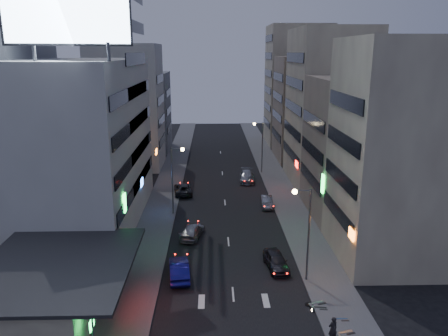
{
  "coord_description": "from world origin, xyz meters",
  "views": [
    {
      "loc": [
        -1.58,
        -27.05,
        18.73
      ],
      "look_at": [
        -0.27,
        20.56,
        6.05
      ],
      "focal_mm": 35.0,
      "sensor_mm": 36.0,
      "label": 1
    }
  ],
  "objects_px": {
    "road_car_blue": "(179,269)",
    "parked_car_right_near": "(276,261)",
    "road_car_silver": "(192,231)",
    "scooter_blue": "(348,312)",
    "person": "(333,329)",
    "parked_car_right_far": "(247,176)",
    "scooter_black_b": "(327,301)",
    "scooter_silver_b": "(323,294)",
    "scooter_black_a": "(355,330)",
    "parked_car_left": "(183,189)",
    "parked_car_right_mid": "(267,202)",
    "scooter_silver_a": "(352,323)"
  },
  "relations": [
    {
      "from": "parked_car_right_far",
      "to": "scooter_black_a",
      "type": "bearing_deg",
      "value": -79.92
    },
    {
      "from": "parked_car_right_near",
      "to": "scooter_silver_b",
      "type": "xyz_separation_m",
      "value": [
        2.83,
        -5.5,
        -0.04
      ]
    },
    {
      "from": "scooter_black_a",
      "to": "scooter_silver_a",
      "type": "relative_size",
      "value": 1.07
    },
    {
      "from": "parked_car_right_far",
      "to": "road_car_silver",
      "type": "height_order",
      "value": "parked_car_right_far"
    },
    {
      "from": "parked_car_right_far",
      "to": "road_car_blue",
      "type": "distance_m",
      "value": 29.7
    },
    {
      "from": "road_car_silver",
      "to": "scooter_blue",
      "type": "relative_size",
      "value": 2.88
    },
    {
      "from": "parked_car_right_far",
      "to": "scooter_blue",
      "type": "relative_size",
      "value": 3.28
    },
    {
      "from": "parked_car_right_far",
      "to": "parked_car_right_mid",
      "type": "bearing_deg",
      "value": -78.37
    },
    {
      "from": "parked_car_right_mid",
      "to": "scooter_black_b",
      "type": "height_order",
      "value": "parked_car_right_mid"
    },
    {
      "from": "scooter_black_b",
      "to": "scooter_silver_b",
      "type": "height_order",
      "value": "scooter_silver_b"
    },
    {
      "from": "parked_car_right_near",
      "to": "person",
      "type": "xyz_separation_m",
      "value": [
        2.25,
        -10.41,
        0.29
      ]
    },
    {
      "from": "road_car_blue",
      "to": "road_car_silver",
      "type": "height_order",
      "value": "road_car_blue"
    },
    {
      "from": "road_car_silver",
      "to": "scooter_silver_b",
      "type": "xyz_separation_m",
      "value": [
        10.62,
        -12.54,
        0.02
      ]
    },
    {
      "from": "parked_car_right_far",
      "to": "scooter_black_a",
      "type": "distance_m",
      "value": 37.51
    },
    {
      "from": "road_car_blue",
      "to": "scooter_silver_a",
      "type": "bearing_deg",
      "value": 140.98
    },
    {
      "from": "parked_car_left",
      "to": "road_car_blue",
      "type": "relative_size",
      "value": 1.07
    },
    {
      "from": "parked_car_right_mid",
      "to": "road_car_silver",
      "type": "bearing_deg",
      "value": -132.11
    },
    {
      "from": "road_car_blue",
      "to": "scooter_silver_b",
      "type": "relative_size",
      "value": 2.48
    },
    {
      "from": "person",
      "to": "scooter_blue",
      "type": "height_order",
      "value": "person"
    },
    {
      "from": "scooter_silver_a",
      "to": "person",
      "type": "bearing_deg",
      "value": 109.61
    },
    {
      "from": "road_car_silver",
      "to": "parked_car_right_near",
      "type": "bearing_deg",
      "value": 150.33
    },
    {
      "from": "scooter_silver_b",
      "to": "scooter_blue",
      "type": "bearing_deg",
      "value": -171.43
    },
    {
      "from": "parked_car_right_mid",
      "to": "road_car_blue",
      "type": "height_order",
      "value": "road_car_blue"
    },
    {
      "from": "scooter_blue",
      "to": "person",
      "type": "bearing_deg",
      "value": 145.71
    },
    {
      "from": "road_car_blue",
      "to": "parked_car_right_mid",
      "type": "bearing_deg",
      "value": -125.81
    },
    {
      "from": "road_car_blue",
      "to": "scooter_silver_b",
      "type": "distance_m",
      "value": 12.09
    },
    {
      "from": "scooter_silver_b",
      "to": "parked_car_right_far",
      "type": "bearing_deg",
      "value": -13.75
    },
    {
      "from": "road_car_blue",
      "to": "parked_car_right_near",
      "type": "bearing_deg",
      "value": -177.61
    },
    {
      "from": "scooter_blue",
      "to": "scooter_black_b",
      "type": "height_order",
      "value": "scooter_black_b"
    },
    {
      "from": "parked_car_right_near",
      "to": "road_car_silver",
      "type": "height_order",
      "value": "parked_car_right_near"
    },
    {
      "from": "road_car_blue",
      "to": "scooter_black_b",
      "type": "distance_m",
      "value": 12.54
    },
    {
      "from": "parked_car_right_far",
      "to": "person",
      "type": "distance_m",
      "value": 37.7
    },
    {
      "from": "road_car_blue",
      "to": "scooter_black_a",
      "type": "distance_m",
      "value": 15.16
    },
    {
      "from": "road_car_silver",
      "to": "scooter_black_b",
      "type": "distance_m",
      "value": 17.22
    },
    {
      "from": "parked_car_right_near",
      "to": "scooter_silver_a",
      "type": "height_order",
      "value": "parked_car_right_near"
    },
    {
      "from": "road_car_silver",
      "to": "scooter_black_a",
      "type": "height_order",
      "value": "road_car_silver"
    },
    {
      "from": "parked_car_right_far",
      "to": "scooter_black_b",
      "type": "relative_size",
      "value": 3.25
    },
    {
      "from": "scooter_black_a",
      "to": "parked_car_left",
      "type": "bearing_deg",
      "value": 31.25
    },
    {
      "from": "parked_car_right_near",
      "to": "road_car_silver",
      "type": "bearing_deg",
      "value": 130.78
    },
    {
      "from": "road_car_silver",
      "to": "scooter_blue",
      "type": "height_order",
      "value": "road_car_silver"
    },
    {
      "from": "scooter_silver_a",
      "to": "road_car_blue",
      "type": "bearing_deg",
      "value": 42.3
    },
    {
      "from": "road_car_silver",
      "to": "scooter_silver_b",
      "type": "relative_size",
      "value": 2.46
    },
    {
      "from": "person",
      "to": "scooter_silver_a",
      "type": "xyz_separation_m",
      "value": [
        1.68,
        1.18,
        -0.35
      ]
    },
    {
      "from": "parked_car_right_mid",
      "to": "parked_car_left",
      "type": "distance_m",
      "value": 12.04
    },
    {
      "from": "parked_car_left",
      "to": "road_car_silver",
      "type": "height_order",
      "value": "parked_car_left"
    },
    {
      "from": "scooter_black_b",
      "to": "scooter_silver_b",
      "type": "xyz_separation_m",
      "value": [
        -0.1,
        0.94,
        0.08
      ]
    },
    {
      "from": "parked_car_left",
      "to": "scooter_silver_a",
      "type": "relative_size",
      "value": 2.81
    },
    {
      "from": "parked_car_right_mid",
      "to": "scooter_silver_a",
      "type": "height_order",
      "value": "parked_car_right_mid"
    },
    {
      "from": "parked_car_right_mid",
      "to": "scooter_black_a",
      "type": "relative_size",
      "value": 2.04
    },
    {
      "from": "scooter_silver_a",
      "to": "scooter_black_b",
      "type": "distance_m",
      "value": 2.95
    }
  ]
}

